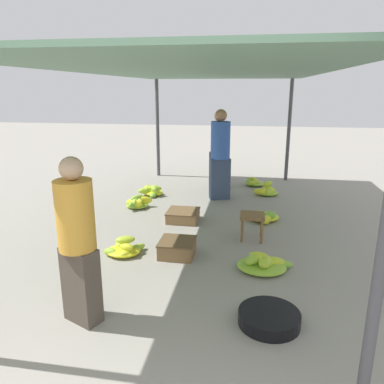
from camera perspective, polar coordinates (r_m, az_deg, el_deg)
canopy_post_front_right at (r=2.52m, az=27.11°, el=-7.92°), size 0.08×0.08×2.29m
canopy_post_back_left at (r=9.14m, az=-5.26°, el=9.59°), size 0.08×0.08×2.29m
canopy_post_back_right at (r=8.88m, az=14.54°, el=9.00°), size 0.08×0.08×2.29m
canopy_tarp at (r=5.56m, az=1.70°, el=17.92°), size 3.47×6.99×0.04m
vendor_foreground at (r=3.45m, az=-17.07°, el=-6.98°), size 0.43×0.43×1.54m
stool at (r=5.35m, az=9.16°, el=-4.09°), size 0.34×0.34×0.37m
basin_black at (r=3.66m, az=11.67°, el=-18.29°), size 0.56×0.56×0.12m
banana_pile_left_0 at (r=4.96m, az=-10.32°, el=-8.55°), size 0.52×0.45×0.24m
banana_pile_left_1 at (r=7.54m, az=-6.12°, el=0.14°), size 0.51×0.46×0.22m
banana_pile_left_2 at (r=6.79m, az=-8.33°, el=-1.60°), size 0.47×0.53×0.23m
banana_pile_right_0 at (r=7.69m, az=11.34°, el=0.15°), size 0.51×0.54×0.29m
banana_pile_right_1 at (r=4.59m, az=10.91°, el=-10.61°), size 0.66×0.52×0.22m
banana_pile_right_2 at (r=8.36m, az=9.38°, el=1.48°), size 0.42×0.44×0.19m
banana_pile_right_3 at (r=6.21m, az=10.76°, el=-3.68°), size 0.53×0.58×0.17m
crate_near at (r=6.08m, az=-1.38°, el=-3.61°), size 0.50×0.50×0.17m
crate_mid at (r=4.85m, az=-2.27°, el=-8.50°), size 0.45×0.45×0.20m
shopper_walking_mid at (r=8.16m, az=4.08°, el=6.74°), size 0.42×0.42×1.62m
shopper_walking_far at (r=7.12m, az=4.32°, el=5.86°), size 0.46×0.46×1.71m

